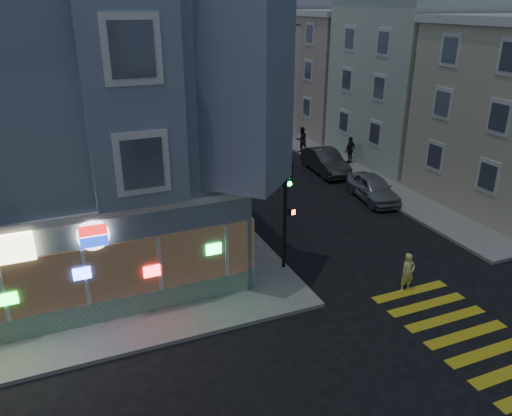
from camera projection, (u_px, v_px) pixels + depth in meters
ground at (271, 363)px, 15.12m from camera, size 120.00×120.00×0.00m
sidewalk_ne at (405, 128)px, 42.89m from camera, size 24.00×42.00×0.15m
corner_building at (26, 117)px, 20.12m from camera, size 14.60×14.60×11.40m
row_house_b at (438, 78)px, 33.64m from camera, size 12.00×8.60×10.50m
row_house_c at (362, 73)px, 41.59m from camera, size 12.00×8.60×9.00m
row_house_d at (310, 54)px, 48.98m from camera, size 12.00×8.60×10.50m
utility_pole at (286, 77)px, 38.01m from camera, size 2.20×0.30×9.00m
street_tree_near at (258, 78)px, 43.53m from camera, size 3.00×3.00×5.30m
street_tree_far at (227, 68)px, 50.35m from camera, size 3.00×3.00×5.30m
running_child at (408, 272)px, 18.64m from camera, size 0.57×0.38×1.54m
pedestrian_a at (302, 139)px, 35.62m from camera, size 0.89×0.71×1.79m
pedestrian_b at (350, 150)px, 33.07m from camera, size 1.13×0.78×1.78m
parked_car_a at (373, 188)px, 27.31m from camera, size 2.21×4.29×1.40m
parked_car_b at (325, 161)px, 31.72m from camera, size 1.93×4.61×1.48m
parked_car_c at (262, 146)px, 35.59m from camera, size 1.74×4.09×1.18m
parked_car_d at (236, 115)px, 44.76m from camera, size 2.78×5.37×1.45m
traffic_signal at (287, 198)px, 19.07m from camera, size 0.55×0.50×4.49m
fire_hydrant at (379, 187)px, 27.80m from camera, size 0.44×0.25×0.76m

